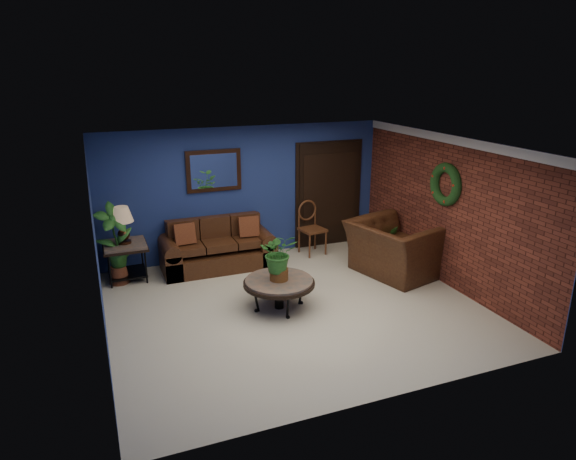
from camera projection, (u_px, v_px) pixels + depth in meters
name	position (u px, v px, depth m)	size (l,w,h in m)	color
floor	(294.00, 307.00, 7.94)	(5.50, 5.50, 0.00)	beige
wall_back	(245.00, 192.00, 9.77)	(5.50, 0.04, 2.50)	navy
wall_left	(97.00, 254.00, 6.60)	(0.04, 5.00, 2.50)	navy
wall_right_brick	(448.00, 211.00, 8.51)	(0.04, 5.00, 2.50)	maroon
ceiling	(295.00, 145.00, 7.17)	(5.50, 5.00, 0.02)	white
crown_molding	(453.00, 140.00, 8.14)	(0.03, 5.00, 0.14)	white
wall_mirror	(214.00, 171.00, 9.38)	(1.02, 0.06, 0.77)	#3F2213
closet_door	(329.00, 195.00, 10.41)	(1.44, 0.06, 2.18)	black
wreath	(446.00, 184.00, 8.40)	(0.72, 0.72, 0.16)	black
sofa	(217.00, 251.00, 9.45)	(2.03, 0.88, 0.91)	#432813
coffee_table	(279.00, 283.00, 7.78)	(1.09, 1.09, 0.47)	#4B4741
end_table	(126.00, 252.00, 8.80)	(0.73, 0.73, 0.67)	#4B4741
table_lamp	(122.00, 221.00, 8.63)	(0.37, 0.37, 0.62)	#3F2213
side_chair	(310.00, 224.00, 10.06)	(0.51, 0.51, 1.05)	brown
armchair	(395.00, 249.00, 9.06)	(1.46, 1.28, 0.95)	#432813
coffee_plant	(279.00, 254.00, 7.64)	(0.67, 0.62, 0.75)	brown
floor_plant	(389.00, 244.00, 9.59)	(0.35, 0.30, 0.73)	brown
tall_plant	(115.00, 241.00, 8.58)	(0.70, 0.57, 1.41)	brown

